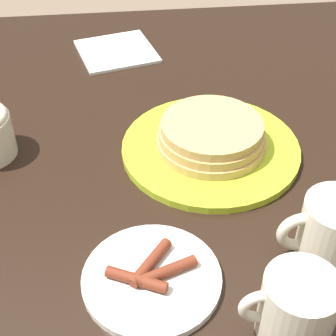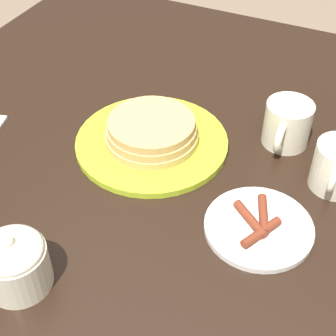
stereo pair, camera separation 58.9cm
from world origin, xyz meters
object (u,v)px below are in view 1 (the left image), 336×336
object	(u,v)px
pancake_plate	(211,142)
side_plate_bacon	(152,278)
coffee_mug	(332,229)
creamer_pitcher	(298,306)
napkin	(117,51)

from	to	relation	value
pancake_plate	side_plate_bacon	distance (m)	0.26
side_plate_bacon	coffee_mug	world-z (taller)	coffee_mug
side_plate_bacon	creamer_pitcher	bearing A→B (deg)	150.93
napkin	creamer_pitcher	bearing A→B (deg)	104.37
coffee_mug	creamer_pitcher	size ratio (longest dim) A/B	0.95
creamer_pitcher	napkin	distance (m)	0.68
pancake_plate	creamer_pitcher	world-z (taller)	creamer_pitcher
napkin	pancake_plate	bearing A→B (deg)	111.29
side_plate_bacon	napkin	size ratio (longest dim) A/B	0.95
side_plate_bacon	creamer_pitcher	xyz separation A→B (m)	(-0.15, 0.08, 0.04)
coffee_mug	creamer_pitcher	bearing A→B (deg)	54.50
side_plate_bacon	creamer_pitcher	distance (m)	0.17
creamer_pitcher	napkin	bearing A→B (deg)	-75.63
side_plate_bacon	napkin	xyz separation A→B (m)	(0.02, -0.58, -0.00)
coffee_mug	creamer_pitcher	distance (m)	0.13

